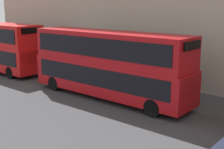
# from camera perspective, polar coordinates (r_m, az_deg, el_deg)

# --- Properties ---
(bus_second_in_queue) EXTENTS (2.59, 11.37, 4.29)m
(bus_second_in_queue) POSITION_cam_1_polar(r_m,az_deg,el_deg) (19.77, -0.62, 2.30)
(bus_second_in_queue) COLOR #A80F14
(bus_second_in_queue) RESTS_ON ground
(pedestrian) EXTENTS (0.36, 0.36, 1.57)m
(pedestrian) POSITION_cam_1_polar(r_m,az_deg,el_deg) (20.32, 13.22, -2.51)
(pedestrian) COLOR #334C6B
(pedestrian) RESTS_ON ground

